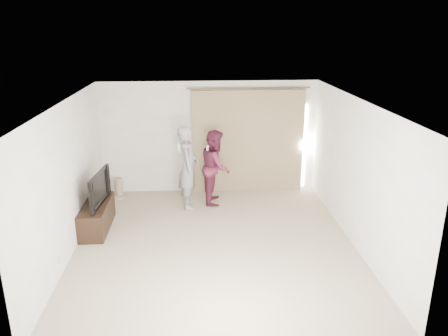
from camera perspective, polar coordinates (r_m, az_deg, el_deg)
The scene contains 10 objects.
floor at distance 8.08m, azimuth -1.15°, elevation -9.86°, with size 5.50×5.50×0.00m, color tan.
wall_back at distance 10.18m, azimuth -1.95°, elevation 4.02°, with size 5.00×0.04×2.60m, color white.
wall_left at distance 7.85m, azimuth -19.77°, elevation -1.48°, with size 0.04×5.50×2.60m.
ceiling at distance 7.22m, azimuth -1.28°, elevation 8.64°, with size 5.00×5.50×0.01m, color white.
curtain at distance 10.21m, azimuth 3.21°, elevation 3.49°, with size 2.80×0.11×2.46m.
tv_console at distance 8.88m, azimuth -16.27°, elevation -6.06°, with size 0.47×1.35×0.52m, color black.
tv at distance 8.66m, azimuth -16.60°, elevation -2.56°, with size 1.12×0.15×0.64m, color black.
scratching_post at distance 10.33m, azimuth -13.54°, elevation -2.77°, with size 0.34×0.34×0.45m.
person_man at distance 9.32m, azimuth -4.70°, elevation 0.07°, with size 0.45×0.67×1.81m.
person_woman at distance 9.60m, azimuth -1.09°, elevation 0.18°, with size 0.69×0.85×1.65m.
Camera 1 is at (-0.32, -7.11, 3.82)m, focal length 35.00 mm.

